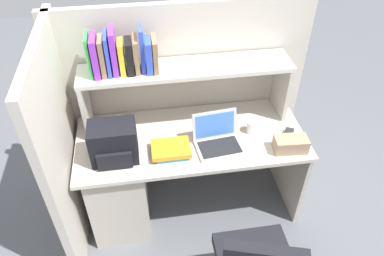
% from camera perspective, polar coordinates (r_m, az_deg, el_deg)
% --- Properties ---
extents(ground_plane, '(8.00, 8.00, 0.00)m').
position_cam_1_polar(ground_plane, '(3.16, -0.14, -11.25)').
color(ground_plane, '#595B60').
extents(desk, '(1.60, 0.70, 0.73)m').
position_cam_1_polar(desk, '(2.84, -8.01, -7.02)').
color(desk, beige).
rests_on(desk, ground_plane).
extents(cubicle_partition_rear, '(1.84, 0.05, 1.55)m').
position_cam_1_polar(cubicle_partition_rear, '(2.89, -1.32, 4.32)').
color(cubicle_partition_rear, '#BCB5A8').
rests_on(cubicle_partition_rear, ground_plane).
extents(cubicle_partition_left, '(0.05, 1.06, 1.55)m').
position_cam_1_polar(cubicle_partition_left, '(2.60, -18.87, -3.14)').
color(cubicle_partition_left, '#BCB5A8').
rests_on(cubicle_partition_left, ground_plane).
extents(overhead_hutch, '(1.44, 0.28, 0.45)m').
position_cam_1_polar(overhead_hutch, '(2.57, -0.87, 7.53)').
color(overhead_hutch, '#BCB7AC').
rests_on(overhead_hutch, desk).
extents(reference_books_on_shelf, '(0.43, 0.18, 0.29)m').
position_cam_1_polar(reference_books_on_shelf, '(2.44, -10.69, 10.99)').
color(reference_books_on_shelf, green).
rests_on(reference_books_on_shelf, overhead_hutch).
extents(laptop, '(0.33, 0.28, 0.22)m').
position_cam_1_polar(laptop, '(2.54, 3.92, -1.67)').
color(laptop, '#B7BABF').
rests_on(laptop, desk).
extents(backpack, '(0.30, 0.22, 0.26)m').
position_cam_1_polar(backpack, '(2.43, -11.88, -2.29)').
color(backpack, black).
rests_on(backpack, desk).
extents(computer_mouse, '(0.10, 0.12, 0.03)m').
position_cam_1_polar(computer_mouse, '(2.71, 14.60, -0.86)').
color(computer_mouse, '#262628').
rests_on(computer_mouse, desk).
extents(paper_cup, '(0.08, 0.08, 0.09)m').
position_cam_1_polar(paper_cup, '(2.67, 9.17, 0.17)').
color(paper_cup, white).
rests_on(paper_cup, desk).
extents(tissue_box, '(0.23, 0.13, 0.10)m').
position_cam_1_polar(tissue_box, '(2.58, 14.84, -2.40)').
color(tissue_box, '#9E7F60').
rests_on(tissue_box, desk).
extents(desk_book_stack, '(0.26, 0.19, 0.06)m').
position_cam_1_polar(desk_book_stack, '(2.48, -3.22, -3.33)').
color(desk_book_stack, teal).
rests_on(desk_book_stack, desk).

